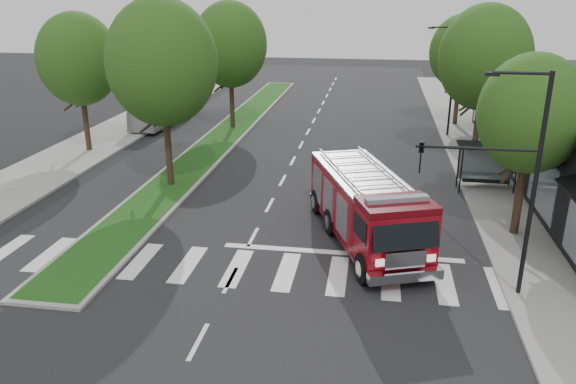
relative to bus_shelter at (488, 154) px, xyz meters
name	(u,v)px	position (x,y,z in m)	size (l,w,h in m)	color
ground	(253,237)	(-11.20, -8.15, -2.04)	(140.00, 140.00, 0.00)	black
sidewalk_right	(501,179)	(1.30, 1.85, -1.96)	(5.00, 80.00, 0.15)	gray
sidewalk_left	(67,158)	(-25.70, 1.85, -1.96)	(5.00, 80.00, 0.15)	gray
median	(226,134)	(-17.20, 9.85, -1.96)	(3.00, 50.00, 0.15)	gray
bus_shelter	(488,154)	(0.00, 0.00, 0.00)	(3.20, 1.60, 2.61)	black
tree_right_near	(531,114)	(0.30, -6.15, 3.47)	(4.40, 4.40, 8.05)	black
tree_right_mid	(485,58)	(0.30, 5.85, 4.45)	(5.60, 5.60, 9.72)	black
tree_right_far	(462,52)	(0.30, 15.85, 3.80)	(5.00, 5.00, 8.73)	black
tree_median_near	(162,63)	(-17.20, -2.15, 4.77)	(5.80, 5.80, 10.16)	black
tree_median_far	(230,45)	(-17.20, 11.85, 4.45)	(5.60, 5.60, 9.72)	black
tree_left_mid	(78,59)	(-25.20, 3.85, 4.12)	(5.20, 5.20, 9.16)	black
streetlight_right_near	(509,171)	(-1.59, -11.65, 2.63)	(4.08, 0.22, 8.00)	black
streetlight_right_far	(451,77)	(-0.85, 11.85, 2.44)	(2.11, 0.20, 8.00)	black
fire_engine	(366,208)	(-6.29, -7.74, -0.48)	(5.82, 9.74, 3.25)	#52040B
city_bus	(164,108)	(-23.20, 12.89, -0.76)	(2.14, 9.16, 2.55)	#B5B5BA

